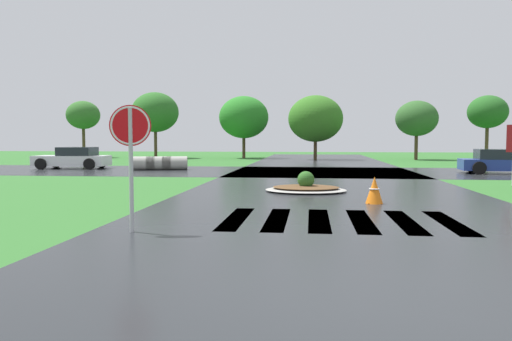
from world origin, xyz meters
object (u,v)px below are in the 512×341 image
car_white_sedan (505,162)px  drainage_pipe_stack (159,163)px  median_island (306,188)px  stop_sign (131,138)px  car_blue_compact (73,158)px  traffic_cone (374,190)px

car_white_sedan → drainage_pipe_stack: bearing=-177.0°
drainage_pipe_stack → median_island: bearing=-50.9°
stop_sign → car_white_sedan: size_ratio=0.52×
drainage_pipe_stack → car_blue_compact: bearing=172.0°
stop_sign → car_white_sedan: 21.29m
car_blue_compact → median_island: bearing=137.5°
car_white_sedan → drainage_pipe_stack: size_ratio=1.40×
drainage_pipe_stack → traffic_cone: bearing=-51.9°
traffic_cone → drainage_pipe_stack: bearing=128.1°
stop_sign → traffic_cone: 6.96m
stop_sign → median_island: 8.17m
car_blue_compact → traffic_cone: bearing=134.8°
stop_sign → car_white_sedan: bearing=36.8°
car_blue_compact → car_white_sedan: (23.62, -1.57, -0.01)m
car_white_sedan → traffic_cone: (-7.98, -12.20, -0.23)m
median_island → traffic_cone: bearing=-55.9°
car_blue_compact → drainage_pipe_stack: size_ratio=1.32×
median_island → stop_sign: bearing=-113.3°
car_white_sedan → traffic_cone: car_white_sedan is taller
stop_sign → drainage_pipe_stack: size_ratio=0.73×
car_blue_compact → car_white_sedan: bearing=172.3°
car_white_sedan → traffic_cone: size_ratio=6.20×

